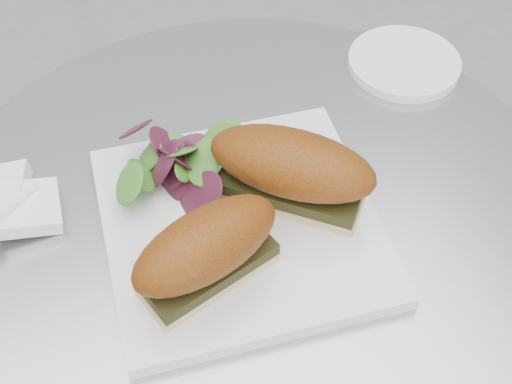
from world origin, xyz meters
TOP-DOWN VIEW (x-y plane):
  - table at (0.00, 0.00)m, footprint 0.70×0.70m
  - plate at (-0.02, -0.00)m, footprint 0.30×0.30m
  - sandwich_left at (-0.07, -0.05)m, footprint 0.16×0.10m
  - sandwich_right at (0.04, 0.01)m, footprint 0.18×0.17m
  - salad at (-0.05, 0.08)m, footprint 0.12×0.12m
  - napkin at (-0.23, 0.11)m, footprint 0.14×0.14m
  - saucer at (0.27, 0.16)m, footprint 0.14×0.14m

SIDE VIEW (x-z plane):
  - table at x=0.00m, z-range 0.12..0.85m
  - saucer at x=0.27m, z-range 0.73..0.74m
  - plate at x=-0.02m, z-range 0.73..0.75m
  - napkin at x=-0.23m, z-range 0.73..0.75m
  - salad at x=-0.05m, z-range 0.75..0.80m
  - sandwich_left at x=-0.07m, z-range 0.75..0.83m
  - sandwich_right at x=0.04m, z-range 0.75..0.83m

